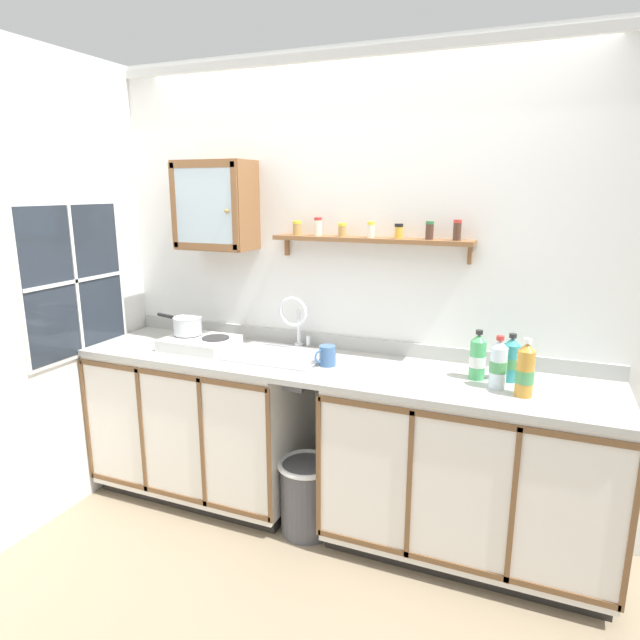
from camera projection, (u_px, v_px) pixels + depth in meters
floor at (304, 554)px, 2.83m from camera, size 5.93×5.93×0.00m
back_wall at (350, 287)px, 3.13m from camera, size 3.53×0.07×2.58m
side_wall_left at (19, 299)px, 2.83m from camera, size 0.05×3.44×2.58m
lower_cabinet_run at (203, 422)px, 3.34m from camera, size 1.26×0.62×0.90m
lower_cabinet_run_right at (468, 472)px, 2.75m from camera, size 1.40×0.62×0.90m
countertop at (329, 367)px, 2.92m from camera, size 2.89×0.64×0.03m
backsplash at (348, 343)px, 3.17m from camera, size 2.89×0.02×0.08m
sink at (280, 359)px, 3.08m from camera, size 0.52×0.44×0.44m
hot_plate_stove at (200, 343)px, 3.20m from camera, size 0.40×0.31×0.07m
saucepan at (187, 325)px, 3.24m from camera, size 0.35×0.17×0.10m
bottle_water_clear_0 at (498, 364)px, 2.54m from camera, size 0.08×0.08×0.25m
bottle_soda_green_1 at (478, 357)px, 2.67m from camera, size 0.08×0.08×0.25m
bottle_juice_amber_2 at (525, 371)px, 2.44m from camera, size 0.08×0.08×0.27m
bottle_detergent_teal_3 at (511, 360)px, 2.64m from camera, size 0.08×0.08×0.24m
mug at (327, 356)px, 2.88m from camera, size 0.09×0.12×0.11m
wall_cabinet at (215, 205)px, 3.18m from camera, size 0.45×0.27×0.51m
spice_shelf at (370, 238)px, 2.93m from camera, size 1.10×0.14×0.23m
window at (74, 281)px, 3.12m from camera, size 0.03×0.74×0.89m
trash_bin at (307, 495)px, 2.98m from camera, size 0.32×0.32×0.42m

